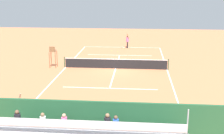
{
  "coord_description": "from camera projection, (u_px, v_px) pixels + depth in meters",
  "views": [
    {
      "loc": [
        -2.19,
        28.31,
        7.63
      ],
      "look_at": [
        0.0,
        4.0,
        1.2
      ],
      "focal_mm": 48.03,
      "sensor_mm": 36.0,
      "label": 1
    }
  ],
  "objects": [
    {
      "name": "tennis_ball_near",
      "position": [
        117.0,
        52.0,
        36.99
      ],
      "size": [
        0.07,
        0.07,
        0.07
      ],
      "primitive_type": "sphere",
      "color": "#CCDB33",
      "rests_on": "ground"
    },
    {
      "name": "tennis_racket",
      "position": [
        123.0,
        48.0,
        39.56
      ],
      "size": [
        0.58,
        0.4,
        0.03
      ],
      "color": "black",
      "rests_on": "ground"
    },
    {
      "name": "tennis_ball_far",
      "position": [
        111.0,
        51.0,
        37.49
      ],
      "size": [
        0.07,
        0.07,
        0.07
      ],
      "primitive_type": "sphere",
      "color": "#CCDB33",
      "rests_on": "ground"
    },
    {
      "name": "bleacher_stand",
      "position": [
        89.0,
        132.0,
        14.44
      ],
      "size": [
        9.06,
        2.4,
        2.35
      ],
      "color": "#B2B2B7",
      "rests_on": "ground"
    },
    {
      "name": "equipment_bag",
      "position": [
        97.0,
        128.0,
        16.45
      ],
      "size": [
        0.9,
        0.36,
        0.36
      ],
      "primitive_type": "cube",
      "color": "#334C8C",
      "rests_on": "ground"
    },
    {
      "name": "courtside_bench",
      "position": [
        128.0,
        122.0,
        16.33
      ],
      "size": [
        1.8,
        0.4,
        0.93
      ],
      "color": "#9E754C",
      "rests_on": "ground"
    },
    {
      "name": "tennis_net",
      "position": [
        116.0,
        64.0,
        29.27
      ],
      "size": [
        10.3,
        0.1,
        1.07
      ],
      "color": "black",
      "rests_on": "ground"
    },
    {
      "name": "line_judge",
      "position": [
        18.0,
        110.0,
        16.84
      ],
      "size": [
        0.44,
        0.56,
        1.93
      ],
      "color": "#232328",
      "rests_on": "ground"
    },
    {
      "name": "ground_plane",
      "position": [
        116.0,
        68.0,
        29.4
      ],
      "size": [
        60.0,
        60.0,
        0.0
      ],
      "primitive_type": "plane",
      "color": "#CC7047"
    },
    {
      "name": "tennis_player",
      "position": [
        127.0,
        40.0,
        39.24
      ],
      "size": [
        0.42,
        0.55,
        1.93
      ],
      "color": "black",
      "rests_on": "ground"
    },
    {
      "name": "court_line_markings",
      "position": [
        116.0,
        68.0,
        29.44
      ],
      "size": [
        10.1,
        22.2,
        0.01
      ],
      "color": "white",
      "rests_on": "ground"
    },
    {
      "name": "backdrop_wall",
      "position": [
        95.0,
        119.0,
        15.66
      ],
      "size": [
        18.0,
        0.16,
        2.0
      ],
      "primitive_type": "cube",
      "color": "#235633",
      "rests_on": "ground"
    },
    {
      "name": "umpire_chair",
      "position": [
        53.0,
        55.0,
        29.46
      ],
      "size": [
        0.67,
        0.67,
        2.14
      ],
      "color": "brown",
      "rests_on": "ground"
    }
  ]
}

